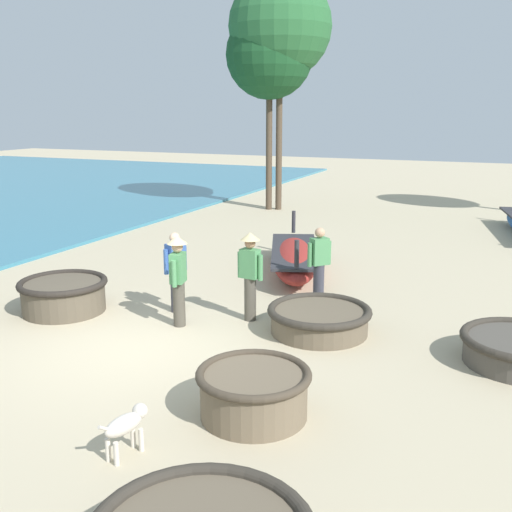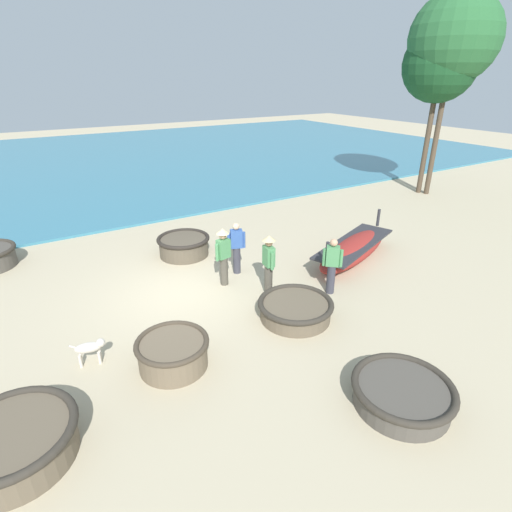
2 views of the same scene
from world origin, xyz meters
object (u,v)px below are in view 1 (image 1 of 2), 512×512
(long_boat_blue_hull, at_px, (295,258))
(dog, at_px, (127,425))
(tree_left_mid, at_px, (280,27))
(fisherman_hauling, at_px, (319,264))
(tree_center, at_px, (270,56))
(coracle_tilted, at_px, (63,294))
(fisherman_standing_right, at_px, (178,275))
(fisherman_crouching, at_px, (250,270))
(fisherman_by_coracle, at_px, (176,270))
(coracle_weathered, at_px, (254,391))
(coracle_front_left, at_px, (319,318))

(long_boat_blue_hull, relative_size, dog, 6.13)
(long_boat_blue_hull, bearing_deg, tree_left_mid, 113.76)
(fisherman_hauling, distance_m, dog, 6.12)
(tree_center, relative_size, tree_left_mid, 0.85)
(coracle_tilted, distance_m, tree_center, 14.11)
(fisherman_standing_right, bearing_deg, tree_left_mid, 103.62)
(coracle_tilted, distance_m, tree_left_mid, 14.63)
(coracle_tilted, height_order, fisherman_crouching, fisherman_crouching)
(fisherman_crouching, xyz_separation_m, fisherman_standing_right, (-1.06, -0.79, 0.00))
(fisherman_hauling, relative_size, tree_left_mid, 0.18)
(coracle_tilted, relative_size, tree_left_mid, 0.20)
(tree_left_mid, bearing_deg, fisherman_crouching, -70.95)
(fisherman_crouching, xyz_separation_m, fisherman_by_coracle, (-1.50, -0.14, -0.12))
(coracle_tilted, relative_size, dog, 2.53)
(long_boat_blue_hull, height_order, fisherman_by_coracle, fisherman_by_coracle)
(coracle_weathered, xyz_separation_m, fisherman_hauling, (-0.64, 4.71, 0.50))
(fisherman_by_coracle, xyz_separation_m, fisherman_standing_right, (0.45, -0.65, 0.12))
(dog, height_order, tree_left_mid, tree_left_mid)
(coracle_tilted, relative_size, fisherman_hauling, 1.08)
(fisherman_hauling, distance_m, tree_center, 12.86)
(coracle_front_left, bearing_deg, long_boat_blue_hull, 116.06)
(fisherman_crouching, bearing_deg, dog, -83.26)
(tree_center, bearing_deg, coracle_tilted, -85.53)
(fisherman_standing_right, height_order, tree_center, tree_center)
(fisherman_crouching, bearing_deg, tree_left_mid, 109.05)
(tree_left_mid, bearing_deg, coracle_tilted, -87.12)
(fisherman_crouching, xyz_separation_m, tree_center, (-4.54, 11.99, 4.83))
(long_boat_blue_hull, distance_m, fisherman_by_coracle, 3.83)
(fisherman_crouching, relative_size, tree_left_mid, 0.19)
(fisherman_standing_right, relative_size, fisherman_hauling, 1.06)
(coracle_tilted, xyz_separation_m, tree_left_mid, (-0.66, 13.12, 6.43))
(fisherman_crouching, relative_size, fisherman_standing_right, 1.00)
(coracle_front_left, xyz_separation_m, long_boat_blue_hull, (-1.77, 3.62, 0.09))
(tree_center, distance_m, tree_left_mid, 1.06)
(coracle_tilted, relative_size, fisherman_standing_right, 1.02)
(fisherman_by_coracle, height_order, tree_center, tree_center)
(coracle_weathered, xyz_separation_m, dog, (-0.96, -1.39, 0.03))
(dog, distance_m, tree_left_mid, 18.59)
(fisherman_hauling, height_order, tree_center, tree_center)
(fisherman_by_coracle, relative_size, tree_left_mid, 0.18)
(fisherman_crouching, height_order, tree_center, tree_center)
(long_boat_blue_hull, relative_size, fisherman_hauling, 2.63)
(long_boat_blue_hull, bearing_deg, fisherman_hauling, -58.66)
(coracle_front_left, bearing_deg, tree_center, 116.07)
(fisherman_by_coracle, height_order, fisherman_hauling, same)
(coracle_tilted, bearing_deg, dog, -42.00)
(long_boat_blue_hull, xyz_separation_m, fisherman_hauling, (1.26, -2.07, 0.49))
(coracle_front_left, relative_size, fisherman_hauling, 1.17)
(coracle_front_left, distance_m, fisherman_standing_right, 2.62)
(fisherman_by_coracle, relative_size, fisherman_standing_right, 0.94)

